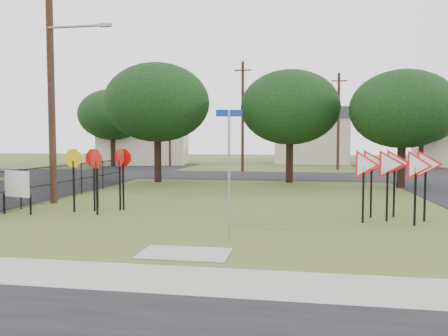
% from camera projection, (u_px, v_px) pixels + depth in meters
% --- Properties ---
extents(ground, '(140.00, 140.00, 0.00)m').
position_uv_depth(ground, '(207.00, 232.00, 12.12)').
color(ground, '#3E4F1D').
extents(sidewalk, '(30.00, 1.60, 0.02)m').
position_uv_depth(sidewalk, '(159.00, 278.00, 7.99)').
color(sidewalk, gray).
rests_on(sidewalk, ground).
extents(planting_strip, '(30.00, 0.80, 0.02)m').
position_uv_depth(planting_strip, '(136.00, 302.00, 6.81)').
color(planting_strip, '#3E4F1D').
rests_on(planting_strip, ground).
extents(street_left, '(8.00, 50.00, 0.02)m').
position_uv_depth(street_left, '(30.00, 187.00, 23.96)').
color(street_left, black).
rests_on(street_left, ground).
extents(street_far, '(60.00, 8.00, 0.02)m').
position_uv_depth(street_far, '(263.00, 176.00, 31.81)').
color(street_far, black).
rests_on(street_far, ground).
extents(curb_pad, '(2.00, 1.20, 0.02)m').
position_uv_depth(curb_pad, '(185.00, 254.00, 9.76)').
color(curb_pad, gray).
rests_on(curb_pad, ground).
extents(street_name_sign, '(0.66, 0.22, 3.33)m').
position_uv_depth(street_name_sign, '(229.00, 165.00, 11.36)').
color(street_name_sign, gray).
rests_on(street_name_sign, ground).
extents(stop_sign_cluster, '(2.23, 1.99, 2.27)m').
position_uv_depth(stop_sign_cluster, '(101.00, 164.00, 15.69)').
color(stop_sign_cluster, black).
rests_on(stop_sign_cluster, ground).
extents(yield_sign_cluster, '(2.89, 2.07, 2.31)m').
position_uv_depth(yield_sign_cluster, '(393.00, 167.00, 13.69)').
color(yield_sign_cluster, black).
rests_on(yield_sign_cluster, ground).
extents(info_board, '(1.16, 0.38, 1.50)m').
position_uv_depth(info_board, '(17.00, 185.00, 15.00)').
color(info_board, black).
rests_on(info_board, ground).
extents(utility_pole_main, '(3.55, 0.33, 10.00)m').
position_uv_depth(utility_pole_main, '(52.00, 74.00, 17.43)').
color(utility_pole_main, '#3B241B').
rests_on(utility_pole_main, ground).
extents(far_pole_a, '(1.40, 0.24, 9.00)m').
position_uv_depth(far_pole_a, '(243.00, 116.00, 35.79)').
color(far_pole_a, '#3B241B').
rests_on(far_pole_a, ground).
extents(far_pole_b, '(1.40, 0.24, 8.50)m').
position_uv_depth(far_pole_b, '(338.00, 120.00, 38.42)').
color(far_pole_b, '#3B241B').
rests_on(far_pole_b, ground).
extents(far_pole_c, '(1.40, 0.24, 9.00)m').
position_uv_depth(far_pole_c, '(170.00, 120.00, 43.03)').
color(far_pole_c, '#3B241B').
rests_on(far_pole_c, ground).
extents(fence_run, '(0.05, 11.55, 1.50)m').
position_uv_depth(fence_run, '(69.00, 180.00, 19.49)').
color(fence_run, black).
rests_on(fence_run, ground).
extents(house_left, '(10.58, 8.88, 7.20)m').
position_uv_depth(house_left, '(145.00, 131.00, 47.68)').
color(house_left, beige).
rests_on(house_left, ground).
extents(house_mid, '(8.40, 8.40, 6.20)m').
position_uv_depth(house_mid, '(311.00, 136.00, 50.63)').
color(house_mid, beige).
rests_on(house_mid, ground).
extents(tree_near_left, '(6.40, 6.40, 7.27)m').
position_uv_depth(tree_near_left, '(157.00, 103.00, 26.60)').
color(tree_near_left, black).
rests_on(tree_near_left, ground).
extents(tree_near_mid, '(6.00, 6.00, 6.80)m').
position_uv_depth(tree_near_mid, '(290.00, 108.00, 26.27)').
color(tree_near_mid, black).
rests_on(tree_near_mid, ground).
extents(tree_near_right, '(5.60, 5.60, 6.33)m').
position_uv_depth(tree_near_right, '(403.00, 109.00, 23.33)').
color(tree_near_right, black).
rests_on(tree_near_right, ground).
extents(tree_far_left, '(6.80, 6.80, 7.73)m').
position_uv_depth(tree_far_left, '(112.00, 115.00, 43.99)').
color(tree_far_left, black).
rests_on(tree_far_left, ground).
extents(tree_far_right, '(6.00, 6.00, 6.80)m').
position_uv_depth(tree_far_right, '(422.00, 120.00, 41.02)').
color(tree_far_right, black).
rests_on(tree_far_right, ground).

